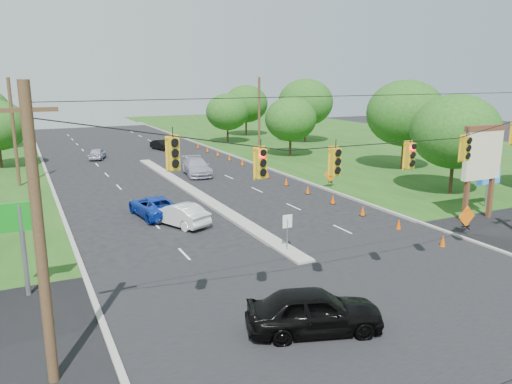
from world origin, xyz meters
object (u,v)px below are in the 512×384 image
black_sedan (314,311)px  blue_pickup (154,206)px  white_sedan (179,214)px  pylon_sign (483,158)px

black_sedan → blue_pickup: black_sedan is taller
white_sedan → pylon_sign: bearing=134.3°
pylon_sign → white_sedan: bearing=158.8°
pylon_sign → black_sedan: pylon_sign is taller
black_sedan → white_sedan: size_ratio=1.14×
pylon_sign → white_sedan: size_ratio=1.42×
pylon_sign → black_sedan: (-17.55, -8.02, -3.16)m
pylon_sign → white_sedan: 19.59m
black_sedan → white_sedan: black_sedan is taller
black_sedan → white_sedan: 15.03m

